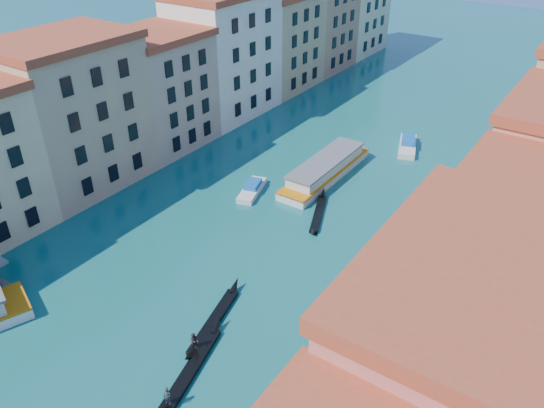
{
  "coord_description": "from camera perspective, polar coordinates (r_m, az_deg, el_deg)",
  "views": [
    {
      "loc": [
        32.07,
        0.27,
        35.96
      ],
      "look_at": [
        3.59,
        42.11,
        5.02
      ],
      "focal_mm": 35.0,
      "sensor_mm": 36.0,
      "label": 1
    }
  ],
  "objects": [
    {
      "name": "left_bank_palazzos",
      "position": [
        90.61,
        -7.7,
        14.33
      ],
      "size": [
        12.8,
        128.4,
        21.0
      ],
      "color": "beige",
      "rests_on": "ground"
    },
    {
      "name": "quay",
      "position": [
        74.49,
        22.16,
        0.48
      ],
      "size": [
        4.0,
        140.0,
        1.0
      ],
      "primitive_type": "cube",
      "color": "gray",
      "rests_on": "ground"
    },
    {
      "name": "mooring_poles_right",
      "position": [
        46.73,
        6.85,
        -16.74
      ],
      "size": [
        1.44,
        54.24,
        3.2
      ],
      "color": "brown",
      "rests_on": "ground"
    },
    {
      "name": "vaporetto_far",
      "position": [
        75.21,
        5.79,
        3.8
      ],
      "size": [
        4.37,
        18.95,
        2.82
      ],
      "rotation": [
        0.0,
        0.0,
        -0.0
      ],
      "color": "silver",
      "rests_on": "ground"
    },
    {
      "name": "gondola_fore",
      "position": [
        47.9,
        -8.66,
        -16.96
      ],
      "size": [
        3.99,
        12.19,
        2.47
      ],
      "rotation": [
        0.0,
        0.0,
        0.25
      ],
      "color": "black",
      "rests_on": "ground"
    },
    {
      "name": "gondola_right",
      "position": [
        51.48,
        -6.42,
        -12.41
      ],
      "size": [
        3.75,
        11.84,
        2.39
      ],
      "rotation": [
        0.0,
        0.0,
        0.24
      ],
      "color": "black",
      "rests_on": "ground"
    },
    {
      "name": "gondola_far",
      "position": [
        66.94,
        5.03,
        -0.86
      ],
      "size": [
        4.95,
        10.6,
        1.57
      ],
      "rotation": [
        0.0,
        0.0,
        0.38
      ],
      "color": "black",
      "rests_on": "ground"
    },
    {
      "name": "motorboat_mid",
      "position": [
        71.31,
        -2.16,
        1.64
      ],
      "size": [
        3.97,
        6.97,
        1.38
      ],
      "rotation": [
        0.0,
        0.0,
        0.3
      ],
      "color": "silver",
      "rests_on": "ground"
    },
    {
      "name": "motorboat_far",
      "position": [
        86.0,
        14.38,
        6.17
      ],
      "size": [
        4.94,
        8.28,
        1.64
      ],
      "rotation": [
        0.0,
        0.0,
        0.34
      ],
      "color": "silver",
      "rests_on": "ground"
    }
  ]
}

